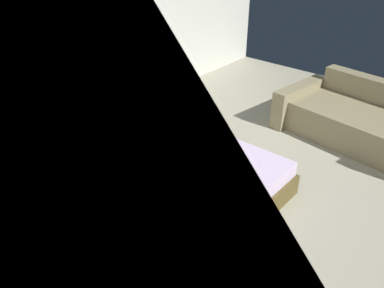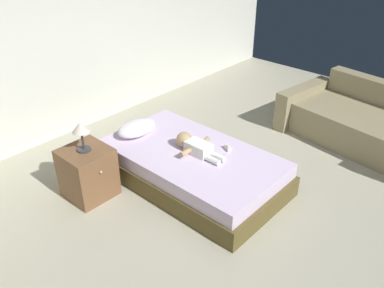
# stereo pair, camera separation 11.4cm
# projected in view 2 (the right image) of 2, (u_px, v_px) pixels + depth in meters

# --- Properties ---
(ground_plane) EXTENTS (8.00, 8.00, 0.00)m
(ground_plane) POSITION_uv_depth(u_px,v_px,m) (266.00, 207.00, 4.18)
(ground_plane) COLOR #AEA992
(wall_behind_bed) EXTENTS (8.00, 0.12, 2.75)m
(wall_behind_bed) POSITION_uv_depth(u_px,v_px,m) (81.00, 26.00, 5.22)
(wall_behind_bed) COLOR silver
(wall_behind_bed) RESTS_ON ground_plane
(bed) EXTENTS (1.17, 2.06, 0.39)m
(bed) POSITION_uv_depth(u_px,v_px,m) (192.00, 167.00, 4.48)
(bed) COLOR brown
(bed) RESTS_ON ground_plane
(pillow) EXTENTS (0.50, 0.33, 0.15)m
(pillow) POSITION_uv_depth(u_px,v_px,m) (137.00, 128.00, 4.70)
(pillow) COLOR white
(pillow) RESTS_ON bed
(baby) EXTENTS (0.47, 0.63, 0.18)m
(baby) POSITION_uv_depth(u_px,v_px,m) (195.00, 146.00, 4.36)
(baby) COLOR white
(baby) RESTS_ON bed
(toothbrush) EXTENTS (0.05, 0.17, 0.02)m
(toothbrush) POSITION_uv_depth(u_px,v_px,m) (196.00, 140.00, 4.60)
(toothbrush) COLOR #3D82EB
(toothbrush) RESTS_ON bed
(couch) EXTENTS (1.36, 2.05, 0.73)m
(couch) POSITION_uv_depth(u_px,v_px,m) (362.00, 123.00, 5.27)
(couch) COLOR gray
(couch) RESTS_ON ground_plane
(nightstand) EXTENTS (0.47, 0.50, 0.56)m
(nightstand) POSITION_uv_depth(u_px,v_px,m) (88.00, 173.00, 4.24)
(nightstand) COLOR brown
(nightstand) RESTS_ON ground_plane
(lamp) EXTENTS (0.18, 0.18, 0.32)m
(lamp) POSITION_uv_depth(u_px,v_px,m) (81.00, 130.00, 3.97)
(lamp) COLOR #333338
(lamp) RESTS_ON nightstand
(baby_bottle) EXTENTS (0.09, 0.11, 0.07)m
(baby_bottle) POSITION_uv_depth(u_px,v_px,m) (228.00, 148.00, 4.40)
(baby_bottle) COLOR white
(baby_bottle) RESTS_ON bed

